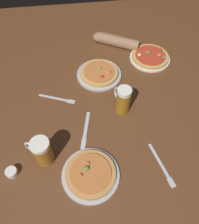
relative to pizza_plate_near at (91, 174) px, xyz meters
name	(u,v)px	position (x,y,z in m)	size (l,w,h in m)	color
ground_plane	(100,116)	(0.09, 0.34, -0.03)	(2.40, 2.40, 0.03)	brown
pizza_plate_near	(91,174)	(0.00, 0.00, 0.00)	(0.27, 0.27, 0.05)	#B2B2B7
pizza_plate_far	(99,73)	(0.12, 0.64, 0.00)	(0.28, 0.28, 0.05)	#B2B2B7
pizza_plate_side	(150,57)	(0.48, 0.74, 0.00)	(0.27, 0.27, 0.05)	silver
beer_mug_dark	(42,151)	(-0.21, 0.11, 0.06)	(0.13, 0.10, 0.16)	#9E6619
beer_mug_amber	(123,100)	(0.21, 0.35, 0.07)	(0.08, 0.13, 0.17)	#9E6619
ramekin_sauce	(12,172)	(-0.36, 0.06, 0.00)	(0.05, 0.05, 0.03)	white
fork_left	(162,165)	(0.34, 0.00, -0.01)	(0.07, 0.23, 0.01)	silver
knife_right	(86,130)	(0.00, 0.24, -0.01)	(0.07, 0.23, 0.01)	silver
fork_spare	(58,99)	(-0.14, 0.48, -0.01)	(0.21, 0.10, 0.01)	silver
diner_arm	(114,41)	(0.27, 0.92, 0.02)	(0.32, 0.21, 0.08)	#936B4C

